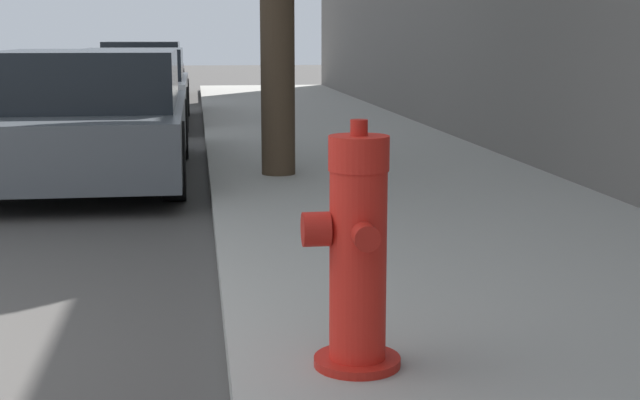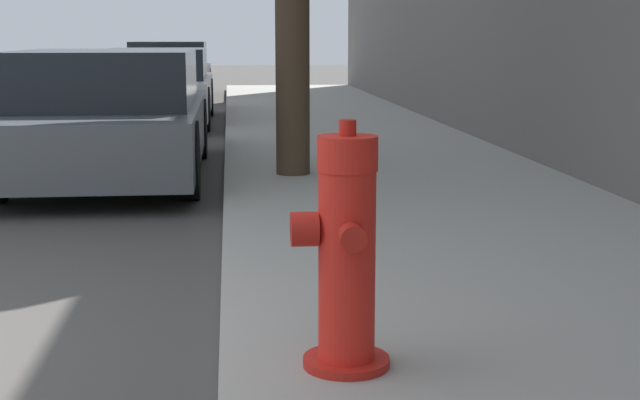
# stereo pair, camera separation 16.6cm
# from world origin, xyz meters

# --- Properties ---
(sidewalk_slab) EXTENTS (3.21, 40.00, 0.13)m
(sidewalk_slab) POSITION_xyz_m (3.47, 0.00, 0.06)
(sidewalk_slab) COLOR #99968E
(sidewalk_slab) RESTS_ON ground_plane
(fire_hydrant) EXTENTS (0.39, 0.40, 0.98)m
(fire_hydrant) POSITION_xyz_m (2.36, -0.33, 0.58)
(fire_hydrant) COLOR red
(fire_hydrant) RESTS_ON sidewalk_slab
(parked_car_near) EXTENTS (1.85, 4.36, 1.27)m
(parked_car_near) POSITION_xyz_m (0.73, 5.38, 0.63)
(parked_car_near) COLOR #4C5156
(parked_car_near) RESTS_ON ground_plane
(parked_car_mid) EXTENTS (1.71, 4.24, 1.21)m
(parked_car_mid) POSITION_xyz_m (0.78, 10.98, 0.60)
(parked_car_mid) COLOR silver
(parked_car_mid) RESTS_ON ground_plane
(parked_car_far) EXTENTS (1.81, 3.90, 1.28)m
(parked_car_far) POSITION_xyz_m (0.58, 17.14, 0.62)
(parked_car_far) COLOR black
(parked_car_far) RESTS_ON ground_plane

